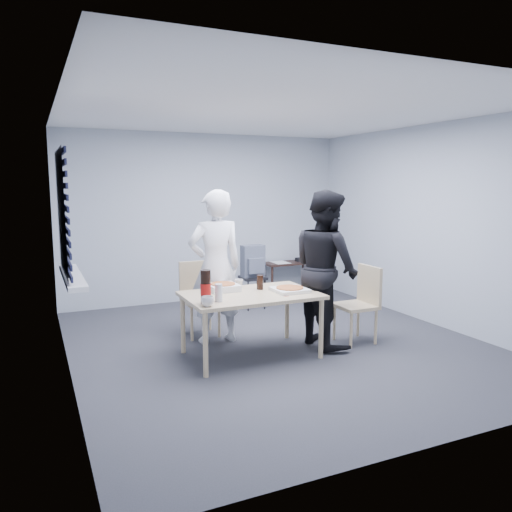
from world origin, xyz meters
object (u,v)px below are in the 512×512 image
chair_far (199,293)px  mug_b (239,283)px  backpack (253,261)px  person_white (215,267)px  stool (253,284)px  mug_a (208,301)px  dining_table (251,299)px  soda_bottle (206,287)px  person_black (326,268)px  side_table (288,267)px  chair_right (362,298)px

chair_far → mug_b: (0.26, -0.66, 0.22)m
backpack → mug_b: backpack is taller
person_white → stool: 1.72m
stool → mug_a: (-1.46, -2.23, 0.36)m
dining_table → chair_far: (-0.26, 1.00, -0.11)m
mug_b → soda_bottle: 0.82m
person_black → mug_a: bearing=103.3°
person_white → side_table: bearing=-135.8°
chair_far → mug_b: 0.74m
dining_table → person_white: person_white is taller
person_black → mug_b: person_black is taller
chair_right → mug_a: (-1.97, -0.26, 0.22)m
backpack → soda_bottle: soda_bottle is taller
dining_table → chair_right: (1.37, -0.08, -0.11)m
mug_b → person_black: bearing=-18.9°
chair_far → chair_right: bearing=-33.5°
soda_bottle → chair_far: bearing=75.5°
soda_bottle → stool: bearing=55.8°
chair_far → backpack: (1.12, 0.87, 0.19)m
person_black → chair_right: bearing=-102.8°
stool → soda_bottle: size_ratio=1.44×
side_table → person_black: bearing=-108.9°
chair_far → backpack: backpack is taller
chair_right → soda_bottle: (-1.95, -0.15, 0.33)m
stool → soda_bottle: soda_bottle is taller
soda_bottle → dining_table: bearing=21.6°
chair_right → stool: bearing=104.7°
backpack → soda_bottle: size_ratio=1.41×
chair_far → stool: bearing=38.2°
mug_b → soda_bottle: bearing=-135.6°
chair_right → dining_table: bearing=176.7°
person_white → side_table: person_white is taller
dining_table → chair_far: 1.04m
chair_far → mug_a: (-0.34, -1.35, 0.22)m
dining_table → stool: dining_table is taller
chair_far → person_white: bearing=-77.9°
soda_bottle → chair_right: bearing=4.4°
person_black → stool: (-0.08, 1.86, -0.52)m
chair_far → person_white: (0.08, -0.39, 0.37)m
soda_bottle → side_table: bearing=49.3°
mug_b → dining_table: bearing=-90.3°
backpack → soda_bottle: 2.55m
stool → dining_table: bearing=-114.5°
stool → backpack: (0.00, -0.01, 0.34)m
chair_right → backpack: 2.02m
backpack → mug_a: (-1.46, -2.21, 0.03)m
chair_right → backpack: size_ratio=1.91×
chair_right → side_table: (0.42, 2.60, -0.05)m
side_table → backpack: backpack is taller
stool → mug_b: size_ratio=4.76×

